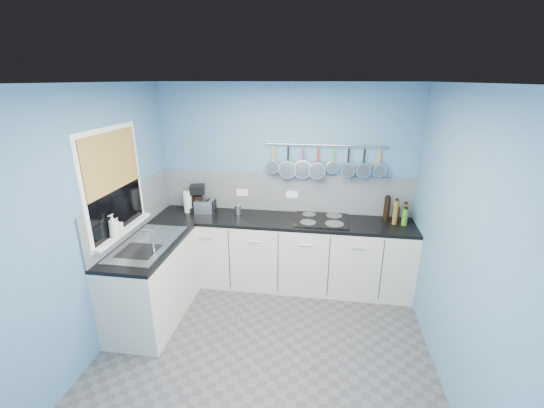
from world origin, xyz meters
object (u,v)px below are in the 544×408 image
(hob, at_px, (321,219))
(coffee_maker, at_px, (197,198))
(toaster, at_px, (205,206))
(paper_towel, at_px, (188,202))
(soap_bottle_b, at_px, (118,226))
(soap_bottle_a, at_px, (113,226))
(canister, at_px, (238,210))

(hob, bearing_deg, coffee_maker, 177.33)
(toaster, height_order, hob, toaster)
(paper_towel, bearing_deg, coffee_maker, 22.73)
(paper_towel, bearing_deg, soap_bottle_b, -106.00)
(paper_towel, bearing_deg, soap_bottle_a, -105.04)
(toaster, bearing_deg, soap_bottle_a, -124.58)
(coffee_maker, relative_size, hob, 0.53)
(soap_bottle_b, relative_size, coffee_maker, 0.50)
(soap_bottle_b, distance_m, paper_towel, 1.14)
(paper_towel, distance_m, coffee_maker, 0.12)
(coffee_maker, bearing_deg, soap_bottle_a, -123.96)
(paper_towel, height_order, toaster, paper_towel)
(paper_towel, bearing_deg, canister, 0.83)
(soap_bottle_a, xyz_separation_m, paper_towel, (0.31, 1.16, -0.13))
(coffee_maker, height_order, hob, coffee_maker)
(soap_bottle_b, xyz_separation_m, coffee_maker, (0.42, 1.13, -0.07))
(soap_bottle_b, relative_size, hob, 0.27)
(soap_bottle_b, height_order, hob, soap_bottle_b)
(soap_bottle_a, xyz_separation_m, toaster, (0.53, 1.17, -0.19))
(toaster, xyz_separation_m, hob, (1.49, -0.03, -0.08))
(soap_bottle_a, xyz_separation_m, hob, (2.02, 1.13, -0.26))
(coffee_maker, relative_size, toaster, 1.34)
(coffee_maker, xyz_separation_m, toaster, (0.10, -0.04, -0.09))
(hob, bearing_deg, toaster, 178.71)
(toaster, height_order, canister, toaster)
(paper_towel, xyz_separation_m, coffee_maker, (0.11, 0.05, 0.03))
(soap_bottle_a, distance_m, canister, 1.53)
(toaster, xyz_separation_m, canister, (0.44, 0.00, -0.02))
(soap_bottle_a, height_order, coffee_maker, soap_bottle_a)
(soap_bottle_b, xyz_separation_m, paper_towel, (0.31, 1.09, -0.10))
(soap_bottle_a, bearing_deg, paper_towel, 74.96)
(soap_bottle_b, bearing_deg, toaster, 64.29)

